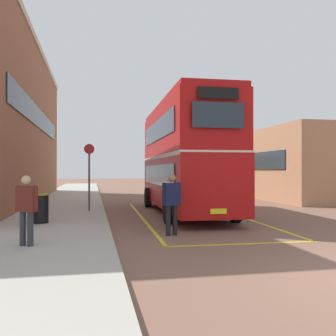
{
  "coord_description": "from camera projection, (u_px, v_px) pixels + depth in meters",
  "views": [
    {
      "loc": [
        -5.02,
        -5.28,
        1.89
      ],
      "look_at": [
        -1.47,
        12.3,
        2.0
      ],
      "focal_mm": 39.93,
      "sensor_mm": 36.0,
      "label": 1
    }
  ],
  "objects": [
    {
      "name": "single_deck_bus",
      "position": [
        193.0,
        173.0,
        31.45
      ],
      "size": [
        3.36,
        9.01,
        3.02
      ],
      "color": "black",
      "rests_on": "ground"
    },
    {
      "name": "double_decker_bus",
      "position": [
        184.0,
        156.0,
        16.3
      ],
      "size": [
        2.92,
        9.84,
        4.75
      ],
      "color": "black",
      "rests_on": "ground"
    },
    {
      "name": "litter_bin",
      "position": [
        41.0,
        208.0,
        12.38
      ],
      "size": [
        0.52,
        0.52,
        0.96
      ],
      "color": "black",
      "rests_on": "sidewalk_left"
    },
    {
      "name": "bus_stop_sign",
      "position": [
        89.0,
        171.0,
        16.16
      ],
      "size": [
        0.44,
        0.08,
        2.9
      ],
      "color": "#4C4C51",
      "rests_on": "sidewalk_left"
    },
    {
      "name": "pedestrian_boarding",
      "position": [
        172.0,
        199.0,
        10.85
      ],
      "size": [
        0.57,
        0.37,
        1.78
      ],
      "color": "black",
      "rests_on": "ground"
    },
    {
      "name": "ground_plane",
      "position": [
        187.0,
        205.0,
        20.27
      ],
      "size": [
        135.6,
        135.6,
        0.0
      ],
      "primitive_type": "plane",
      "color": "brown"
    },
    {
      "name": "depot_building_right",
      "position": [
        292.0,
        165.0,
        26.35
      ],
      "size": [
        6.69,
        13.38,
        4.53
      ],
      "color": "#AD7A56",
      "rests_on": "ground"
    },
    {
      "name": "bay_marking_yellow",
      "position": [
        195.0,
        219.0,
        14.47
      ],
      "size": [
        4.4,
        11.88,
        0.01
      ],
      "color": "gold",
      "rests_on": "ground"
    },
    {
      "name": "sidewalk_left",
      "position": [
        66.0,
        202.0,
        21.34
      ],
      "size": [
        4.0,
        57.6,
        0.14
      ],
      "primitive_type": "cube",
      "color": "#A39E93",
      "rests_on": "ground"
    },
    {
      "name": "pedestrian_waiting_near",
      "position": [
        27.0,
        205.0,
        8.65
      ],
      "size": [
        0.51,
        0.41,
        1.63
      ],
      "color": "#2D2D38",
      "rests_on": "sidewalk_left"
    }
  ]
}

